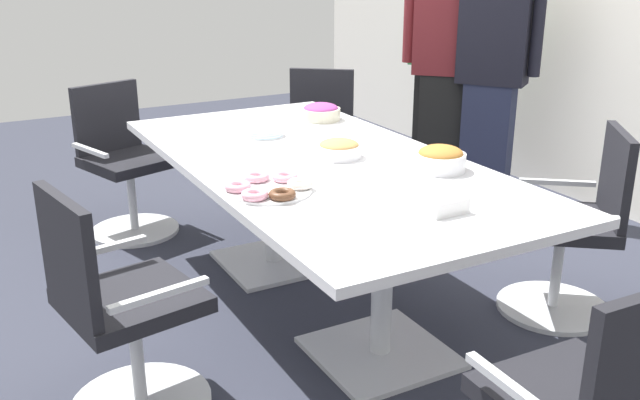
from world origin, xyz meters
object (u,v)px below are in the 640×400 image
conference_table (320,185)px  donut_platter (269,187)px  person_standing_1 (447,61)px  snack_bowl_cookies (339,149)px  snack_bowl_pretzels (440,158)px  person_standing_0 (442,53)px  plate_stack (264,133)px  snack_bowl_candy_mix (321,112)px  napkin_pile (440,203)px  office_chair_1 (125,168)px  office_chair_0 (318,147)px  person_standing_2 (492,71)px  office_chair_2 (119,317)px  office_chair_4 (573,234)px

conference_table → donut_platter: (0.31, -0.40, 0.14)m
person_standing_1 → snack_bowl_cookies: person_standing_1 is taller
conference_table → snack_bowl_pretzels: (0.40, 0.39, 0.18)m
person_standing_0 → plate_stack: 1.99m
snack_bowl_candy_mix → napkin_pile: bearing=-12.0°
office_chair_1 → person_standing_0: person_standing_0 is taller
plate_stack → napkin_pile: (1.34, 0.12, 0.01)m
donut_platter → plate_stack: 0.91m
office_chair_0 → person_standing_0: size_ratio=0.50×
donut_platter → plate_stack: donut_platter is taller
person_standing_2 → plate_stack: bearing=63.4°
snack_bowl_candy_mix → snack_bowl_cookies: size_ratio=1.06×
office_chair_2 → donut_platter: (-0.11, 0.67, 0.36)m
office_chair_4 → napkin_pile: (0.18, -0.95, 0.37)m
conference_table → person_standing_2: person_standing_2 is taller
office_chair_1 → snack_bowl_candy_mix: (0.73, 0.98, 0.39)m
person_standing_1 → office_chair_0: bearing=28.7°
office_chair_2 → plate_stack: office_chair_2 is taller
office_chair_4 → plate_stack: bearing=79.8°
snack_bowl_cookies → person_standing_2: bearing=115.9°
conference_table → snack_bowl_cookies: 0.19m
office_chair_0 → plate_stack: bearing=84.5°
snack_bowl_candy_mix → plate_stack: bearing=-66.8°
snack_bowl_pretzels → plate_stack: size_ratio=1.11×
office_chair_0 → person_standing_0: 1.19m
person_standing_2 → snack_bowl_cookies: person_standing_2 is taller
snack_bowl_cookies → napkin_pile: bearing=-1.9°
office_chair_1 → office_chair_2: 1.93m
office_chair_4 → person_standing_1: person_standing_1 is taller
person_standing_2 → office_chair_1: bearing=39.1°
snack_bowl_cookies → plate_stack: bearing=-165.0°
conference_table → donut_platter: donut_platter is taller
conference_table → napkin_pile: bearing=4.9°
office_chair_2 → plate_stack: size_ratio=4.51×
office_chair_4 → person_standing_0: person_standing_0 is taller
snack_bowl_pretzels → snack_bowl_candy_mix: bearing=179.5°
office_chair_0 → donut_platter: office_chair_0 is taller
napkin_pile → snack_bowl_pretzels: bearing=142.5°
snack_bowl_cookies → conference_table: bearing=-95.4°
snack_bowl_candy_mix → plate_stack: size_ratio=1.11×
office_chair_1 → snack_bowl_candy_mix: bearing=125.5°
person_standing_0 → napkin_pile: person_standing_0 is taller
person_standing_1 → donut_platter: bearing=80.6°
office_chair_1 → napkin_pile: size_ratio=5.79×
office_chair_4 → plate_stack: office_chair_4 is taller
office_chair_1 → snack_bowl_cookies: office_chair_1 is taller
office_chair_1 → office_chair_2: size_ratio=1.00×
conference_table → plate_stack: bearing=-174.9°
person_standing_2 → plate_stack: (0.25, -1.76, -0.15)m
person_standing_0 → plate_stack: (0.84, -1.79, -0.19)m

